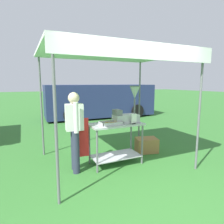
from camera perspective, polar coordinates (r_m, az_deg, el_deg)
The scene contains 9 objects.
ground_plane at distance 8.72m, azimuth -13.05°, elevation -3.45°, with size 70.00×70.00×0.00m, color #33702D.
stall_canopy at distance 4.23m, azimuth 0.61°, elevation 16.28°, with size 3.01×2.40×2.44m.
donut_cart at distance 4.26m, azimuth 1.14°, elevation -7.05°, with size 1.16×0.59×0.92m.
donut_tray at distance 4.06m, azimuth -0.23°, elevation -3.44°, with size 0.47×0.28×0.07m.
donut_fryer at distance 4.27m, azimuth 4.69°, elevation 0.51°, with size 0.61×0.28×0.81m.
menu_sign at distance 4.15m, azimuth 6.51°, elevation -2.26°, with size 0.13×0.05×0.22m.
vendor at distance 3.92m, azimuth -10.91°, elevation -4.61°, with size 0.46×0.54×1.61m.
supply_crate at distance 5.18m, azimuth 10.16°, elevation -9.58°, with size 0.62×0.52×0.37m.
van_navy at distance 10.24m, azimuth -3.54°, elevation 3.50°, with size 5.63×2.26×1.69m.
Camera 1 is at (-1.71, -2.36, 1.79)m, focal length 30.93 mm.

